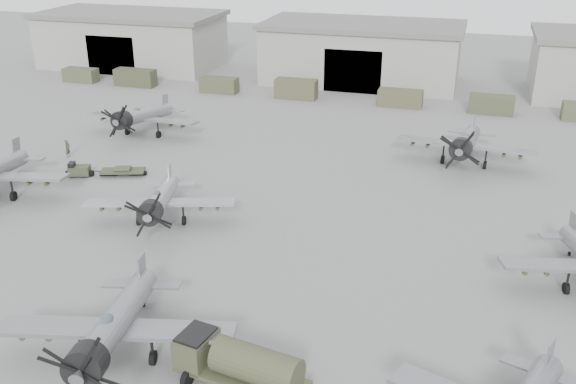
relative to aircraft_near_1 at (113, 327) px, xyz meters
name	(u,v)px	position (x,y,z in m)	size (l,w,h in m)	color
ground	(189,300)	(1.18, 7.07, -2.46)	(220.00, 220.00, 0.00)	slate
hangar_left	(132,39)	(-36.82, 69.03, 1.91)	(29.00, 14.80, 8.70)	gray
hangar_center	(362,52)	(1.18, 69.03, 1.91)	(29.00, 14.80, 8.70)	gray
support_truck_0	(81,75)	(-39.12, 57.07, -1.46)	(5.07, 2.20, 2.01)	#43482F
support_truck_1	(135,78)	(-29.96, 57.07, -1.24)	(6.01, 2.20, 2.45)	#393C27
support_truck_2	(219,85)	(-16.83, 57.07, -1.40)	(5.29, 2.20, 2.13)	#42462D
support_truck_3	(296,89)	(-5.55, 57.07, -1.14)	(5.68, 2.20, 2.63)	#46462D
support_truck_4	(400,98)	(8.60, 57.07, -1.36)	(5.76, 2.20, 2.21)	#47472E
support_truck_5	(491,105)	(20.02, 57.07, -1.30)	(5.52, 2.20, 2.33)	#3D432C
aircraft_near_1	(113,327)	(0.00, 0.00, 0.00)	(13.62, 12.26, 5.41)	gray
aircraft_mid_1	(159,200)	(-5.58, 16.59, -0.24)	(12.19, 10.98, 4.88)	#A0A3A8
aircraft_far_0	(141,116)	(-17.91, 36.46, -0.07)	(13.06, 11.75, 5.25)	gray
aircraft_far_1	(466,143)	(17.48, 37.11, 0.04)	(13.80, 12.42, 5.50)	gray
fuel_tanker	(239,362)	(7.33, 0.16, -0.86)	(7.56, 3.62, 2.80)	#3D402A
tug_trailer	(96,171)	(-16.45, 24.48, -1.92)	(7.27, 3.59, 1.45)	#353B26
ground_crew	(68,148)	(-22.07, 28.28, -1.52)	(0.69, 0.45, 1.88)	#3C442C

